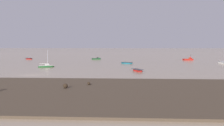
% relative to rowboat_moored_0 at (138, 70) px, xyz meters
% --- Properties ---
extents(ground_plane, '(800.00, 800.00, 0.00)m').
position_rel_rowboat_moored_0_xyz_m(ground_plane, '(-23.81, -9.84, -0.20)').
color(ground_plane, tan).
extents(tidal_rock_near, '(0.73, 0.73, 0.73)m').
position_rel_rowboat_moored_0_xyz_m(tidal_rock_near, '(-11.75, -28.33, 0.44)').
color(tidal_rock_near, '#2D2116').
rests_on(tidal_rock_near, mudflat_shore).
extents(tidal_rock_left, '(0.50, 0.50, 0.50)m').
position_rel_rowboat_moored_0_xyz_m(tidal_rock_left, '(-8.76, -24.91, 0.33)').
color(tidal_rock_left, '#2D2116').
rests_on(tidal_rock_left, mudflat_shore).
extents(rowboat_moored_0, '(3.30, 4.88, 0.73)m').
position_rel_rowboat_moored_0_xyz_m(rowboat_moored_0, '(0.00, 0.00, 0.00)').
color(rowboat_moored_0, red).
rests_on(rowboat_moored_0, ground).
extents(rowboat_moored_1, '(4.74, 3.47, 0.72)m').
position_rel_rowboat_moored_0_xyz_m(rowboat_moored_1, '(-2.84, 26.03, -0.00)').
color(rowboat_moored_1, '#197084').
rests_on(rowboat_moored_1, ground).
extents(sailboat_moored_0, '(5.00, 3.50, 5.42)m').
position_rel_rowboat_moored_0_xyz_m(sailboat_moored_0, '(-26.73, 10.20, 0.04)').
color(sailboat_moored_0, '#23602D').
rests_on(sailboat_moored_0, ground).
extents(motorboat_moored_1, '(4.51, 3.67, 1.51)m').
position_rel_rowboat_moored_0_xyz_m(motorboat_moored_1, '(-16.14, 51.27, 0.01)').
color(motorboat_moored_1, '#23602D').
rests_on(motorboat_moored_1, ground).
extents(motorboat_moored_2, '(5.30, 3.37, 1.72)m').
position_rel_rowboat_moored_0_xyz_m(motorboat_moored_2, '(23.99, 48.20, 0.04)').
color(motorboat_moored_2, red).
rests_on(motorboat_moored_2, ground).
extents(rowboat_moored_3, '(4.61, 3.96, 0.72)m').
position_rel_rowboat_moored_0_xyz_m(rowboat_moored_3, '(-47.38, 50.60, -0.00)').
color(rowboat_moored_3, red).
rests_on(rowboat_moored_3, ground).
extents(channel_buoy, '(0.90, 0.90, 2.30)m').
position_rel_rowboat_moored_0_xyz_m(channel_buoy, '(26.49, 57.46, 0.26)').
color(channel_buoy, red).
rests_on(channel_buoy, ground).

